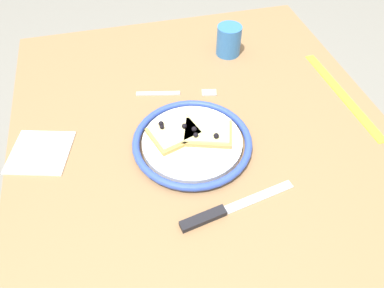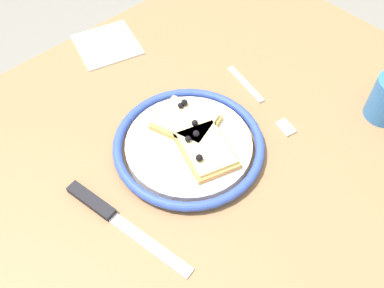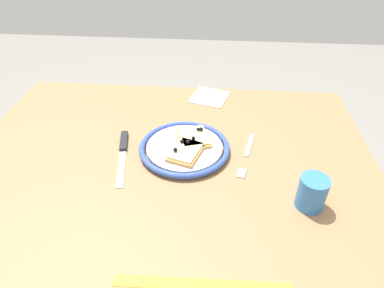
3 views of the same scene
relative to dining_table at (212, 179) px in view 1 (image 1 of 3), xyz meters
The scene contains 10 objects.
ground_plane 0.64m from the dining_table, ahead, with size 6.00×6.00×0.00m, color gray.
dining_table is the anchor object (origin of this frame).
plate 0.10m from the dining_table, 141.17° to the right, with size 0.26×0.26×0.02m.
pizza_slice_near 0.11m from the dining_table, behind, with size 0.11×0.13×0.03m.
pizza_slice_far 0.14m from the dining_table, 134.72° to the right, with size 0.11×0.12×0.03m.
knife 0.16m from the dining_table, 11.94° to the right, with size 0.06×0.24×0.01m.
fork 0.24m from the dining_table, behind, with size 0.06×0.20×0.00m.
cup 0.41m from the dining_table, 157.64° to the left, with size 0.07×0.07×0.08m, color #3372BF.
measuring_tape 0.40m from the dining_table, 107.75° to the left, with size 0.34×0.02×0.00m, color yellow.
napkin 0.38m from the dining_table, 106.02° to the right, with size 0.12×0.12×0.00m, color white.
Camera 1 is at (0.47, -0.16, 1.31)m, focal length 33.77 mm.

